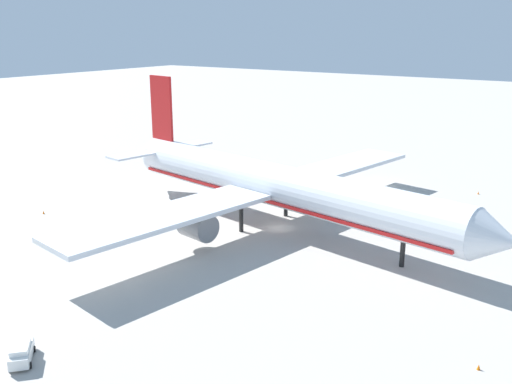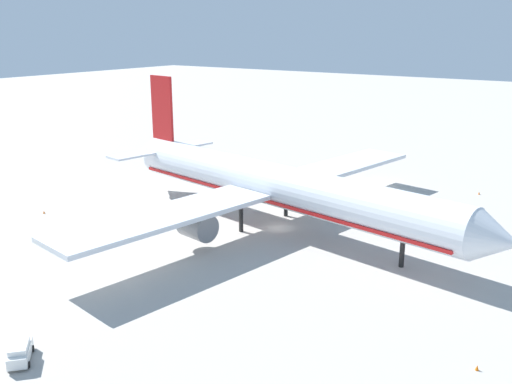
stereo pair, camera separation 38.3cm
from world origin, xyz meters
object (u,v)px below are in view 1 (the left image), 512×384
at_px(service_van, 21,352).
at_px(traffic_cone_2, 478,193).
at_px(traffic_cone_0, 479,367).
at_px(traffic_cone_3, 44,212).
at_px(airliner, 273,185).

xyz_separation_m(service_van, traffic_cone_2, (22.02, 85.64, -0.76)).
relative_size(traffic_cone_0, traffic_cone_2, 1.00).
relative_size(traffic_cone_0, traffic_cone_3, 1.00).
distance_m(traffic_cone_0, traffic_cone_3, 75.39).
distance_m(service_van, traffic_cone_0, 44.27).
bearing_deg(service_van, traffic_cone_2, 75.58).
bearing_deg(traffic_cone_3, traffic_cone_0, -4.43).
bearing_deg(traffic_cone_0, traffic_cone_3, 175.57).
xyz_separation_m(service_van, traffic_cone_0, (37.27, 23.88, -0.76)).
bearing_deg(traffic_cone_3, service_van, -38.08).
xyz_separation_m(traffic_cone_2, traffic_cone_3, (-59.91, -55.95, 0.00)).
height_order(service_van, traffic_cone_0, service_van).
xyz_separation_m(airliner, service_van, (1.12, -47.13, -5.94)).
distance_m(traffic_cone_0, traffic_cone_2, 63.62).
bearing_deg(airliner, service_van, -88.64).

